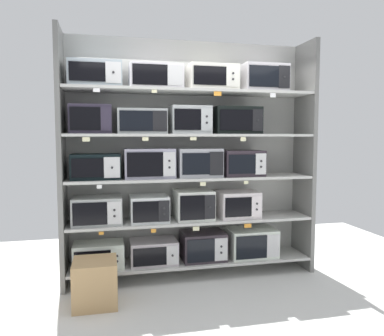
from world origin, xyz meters
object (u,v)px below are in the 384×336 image
microwave_4 (97,210)px  microwave_11 (241,163)px  microwave_6 (193,204)px  microwave_7 (237,204)px  microwave_15 (236,121)px  microwave_14 (190,120)px  microwave_1 (153,251)px  microwave_12 (91,119)px  shipping_carton (95,283)px  microwave_13 (141,122)px  microwave_16 (95,75)px  microwave_17 (156,77)px  microwave_3 (251,242)px  microwave_8 (96,167)px  microwave_10 (198,163)px  microwave_0 (99,255)px  microwave_2 (203,246)px  microwave_19 (263,79)px  microwave_5 (149,208)px  microwave_18 (212,78)px  microwave_9 (149,163)px

microwave_4 → microwave_11: size_ratio=1.12×
microwave_6 → microwave_7: bearing=0.0°
microwave_15 → microwave_14: bearing=180.0°
microwave_1 → microwave_14: bearing=0.0°
microwave_6 → microwave_12: microwave_12 is taller
shipping_carton → microwave_13: bearing=47.0°
microwave_16 → microwave_17: size_ratio=0.95×
microwave_3 → microwave_8: 2.03m
microwave_16 → microwave_11: bearing=-0.0°
microwave_3 → microwave_10: bearing=180.0°
microwave_3 → microwave_6: size_ratio=1.34×
microwave_12 → shipping_carton: bearing=-87.0°
microwave_10 → microwave_13: (-0.64, -0.00, 0.46)m
microwave_4 → microwave_0: bearing=2.4°
microwave_7 → microwave_10: 0.69m
microwave_7 → microwave_14: size_ratio=1.04×
microwave_8 → microwave_10: 1.14m
microwave_2 → microwave_13: (-0.70, 0.00, 1.44)m
microwave_0 → microwave_1: size_ratio=1.03×
microwave_3 → shipping_carton: bearing=-163.2°
microwave_8 → microwave_17: size_ratio=0.91×
microwave_4 → microwave_8: size_ratio=1.01×
microwave_14 → microwave_6: bearing=-0.4°
microwave_12 → microwave_16: size_ratio=0.79×
microwave_2 → microwave_17: size_ratio=0.87×
microwave_8 → microwave_15: microwave_15 is taller
microwave_6 → microwave_3: bearing=0.0°
microwave_0 → microwave_15: size_ratio=1.01×
microwave_8 → microwave_1: bearing=-0.0°
microwave_16 → microwave_19: microwave_19 is taller
microwave_4 → microwave_14: size_ratio=1.18×
microwave_4 → microwave_10: size_ratio=1.06×
microwave_5 → microwave_7: 1.05m
microwave_12 → microwave_15: microwave_15 is taller
microwave_1 → microwave_7: 1.12m
microwave_1 → shipping_carton: 0.84m
microwave_4 → microwave_5: size_ratio=1.25×
microwave_7 → microwave_14: 1.14m
microwave_11 → microwave_4: bearing=-180.0°
microwave_6 → microwave_5: bearing=180.0°
microwave_0 → microwave_16: microwave_16 is taller
microwave_8 → microwave_15: bearing=-0.0°
microwave_3 → shipping_carton: 1.90m
microwave_5 → microwave_7: bearing=0.0°
microwave_4 → microwave_1: bearing=0.0°
microwave_17 → microwave_18: bearing=0.0°
microwave_7 → microwave_9: 1.16m
microwave_9 → microwave_6: bearing=-0.0°
microwave_16 → microwave_9: bearing=-0.0°
microwave_0 → microwave_15: (1.58, -0.00, 1.49)m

